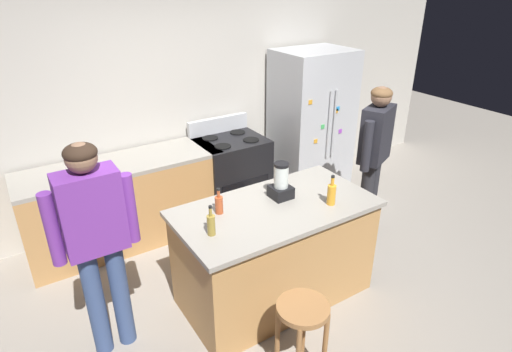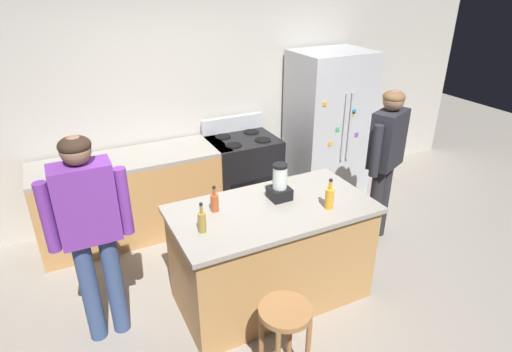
# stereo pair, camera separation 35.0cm
# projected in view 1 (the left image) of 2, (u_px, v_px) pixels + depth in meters

# --- Properties ---
(ground_plane) EXTENTS (14.00, 14.00, 0.00)m
(ground_plane) POSITION_uv_depth(u_px,v_px,m) (274.00, 294.00, 3.82)
(ground_plane) COLOR gray
(back_wall) EXTENTS (8.00, 0.10, 2.70)m
(back_wall) POSITION_uv_depth(u_px,v_px,m) (176.00, 98.00, 4.72)
(back_wall) COLOR #BCB7AD
(back_wall) RESTS_ON ground_plane
(kitchen_island) EXTENTS (1.65, 0.86, 0.91)m
(kitchen_island) POSITION_uv_depth(u_px,v_px,m) (275.00, 252.00, 3.63)
(kitchen_island) COLOR #B7844C
(kitchen_island) RESTS_ON ground_plane
(back_counter_run) EXTENTS (2.00, 0.64, 0.91)m
(back_counter_run) POSITION_uv_depth(u_px,v_px,m) (127.00, 202.00, 4.42)
(back_counter_run) COLOR #B7844C
(back_counter_run) RESTS_ON ground_plane
(refrigerator) EXTENTS (0.90, 0.73, 1.80)m
(refrigerator) POSITION_uv_depth(u_px,v_px,m) (311.00, 123.00, 5.35)
(refrigerator) COLOR #B7BABF
(refrigerator) RESTS_ON ground_plane
(stove_range) EXTENTS (0.76, 0.65, 1.09)m
(stove_range) POSITION_uv_depth(u_px,v_px,m) (231.00, 175.00, 4.99)
(stove_range) COLOR black
(stove_range) RESTS_ON ground_plane
(person_by_island_left) EXTENTS (0.59, 0.22, 1.68)m
(person_by_island_left) POSITION_uv_depth(u_px,v_px,m) (96.00, 234.00, 2.87)
(person_by_island_left) COLOR #384C7A
(person_by_island_left) RESTS_ON ground_plane
(person_by_sink_right) EXTENTS (0.58, 0.36, 1.63)m
(person_by_sink_right) POSITION_uv_depth(u_px,v_px,m) (375.00, 149.00, 4.34)
(person_by_sink_right) COLOR #26262B
(person_by_sink_right) RESTS_ON ground_plane
(bar_stool) EXTENTS (0.36, 0.36, 0.63)m
(bar_stool) POSITION_uv_depth(u_px,v_px,m) (302.00, 321.00, 2.86)
(bar_stool) COLOR #9E6B3D
(bar_stool) RESTS_ON ground_plane
(blender_appliance) EXTENTS (0.17, 0.17, 0.31)m
(blender_appliance) POSITION_uv_depth(u_px,v_px,m) (281.00, 183.00, 3.51)
(blender_appliance) COLOR black
(blender_appliance) RESTS_ON kitchen_island
(bottle_soda) EXTENTS (0.07, 0.07, 0.26)m
(bottle_soda) POSITION_uv_depth(u_px,v_px,m) (331.00, 194.00, 3.43)
(bottle_soda) COLOR orange
(bottle_soda) RESTS_ON kitchen_island
(bottle_vinegar) EXTENTS (0.06, 0.06, 0.24)m
(bottle_vinegar) POSITION_uv_depth(u_px,v_px,m) (211.00, 224.00, 3.03)
(bottle_vinegar) COLOR olive
(bottle_vinegar) RESTS_ON kitchen_island
(bottle_cooking_sauce) EXTENTS (0.06, 0.06, 0.22)m
(bottle_cooking_sauce) POSITION_uv_depth(u_px,v_px,m) (219.00, 204.00, 3.30)
(bottle_cooking_sauce) COLOR #B24C26
(bottle_cooking_sauce) RESTS_ON kitchen_island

